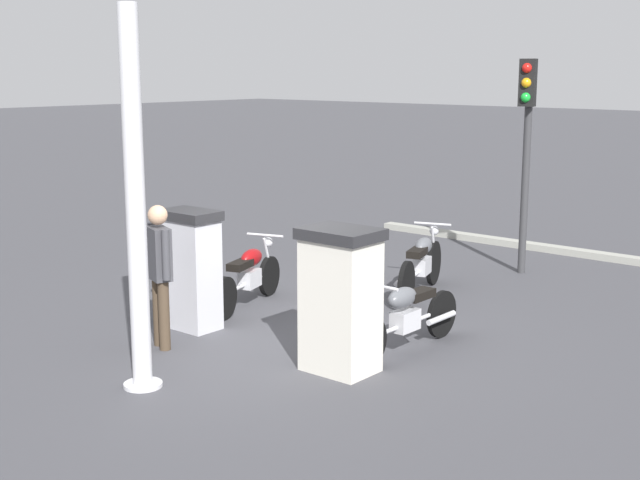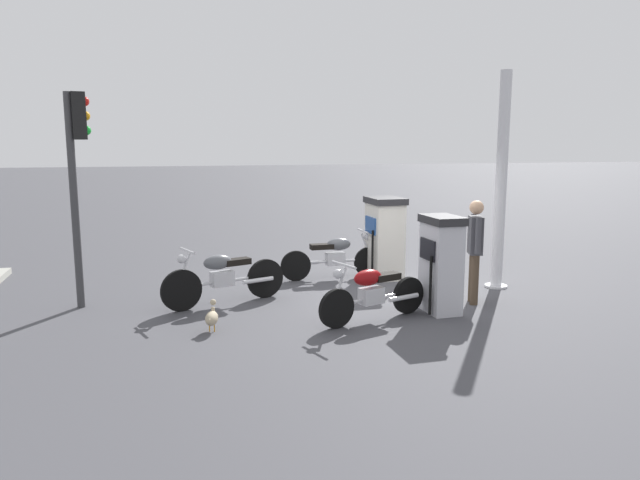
# 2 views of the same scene
# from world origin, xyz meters

# --- Properties ---
(ground_plane) EXTENTS (120.00, 120.00, 0.00)m
(ground_plane) POSITION_xyz_m (0.00, 0.00, 0.00)
(ground_plane) COLOR #424247
(fuel_pump_near) EXTENTS (0.67, 0.82, 1.57)m
(fuel_pump_near) POSITION_xyz_m (-0.46, -1.21, 0.80)
(fuel_pump_near) COLOR silver
(fuel_pump_near) RESTS_ON ground
(fuel_pump_far) EXTENTS (0.54, 0.75, 1.51)m
(fuel_pump_far) POSITION_xyz_m (-0.46, 1.21, 0.77)
(fuel_pump_far) COLOR silver
(fuel_pump_far) RESTS_ON ground
(motorcycle_near_pump) EXTENTS (2.05, 0.56, 0.93)m
(motorcycle_near_pump) POSITION_xyz_m (0.49, -1.40, 0.46)
(motorcycle_near_pump) COLOR black
(motorcycle_near_pump) RESTS_ON ground
(motorcycle_far_pump) EXTENTS (1.84, 0.79, 0.92)m
(motorcycle_far_pump) POSITION_xyz_m (0.72, 1.40, 0.44)
(motorcycle_far_pump) COLOR black
(motorcycle_far_pump) RESTS_ON ground
(motorcycle_extra) EXTENTS (2.05, 0.85, 0.97)m
(motorcycle_extra) POSITION_xyz_m (2.75, -0.07, 0.47)
(motorcycle_extra) COLOR black
(motorcycle_extra) RESTS_ON ground
(attendant_person) EXTENTS (0.31, 0.57, 1.69)m
(attendant_person) POSITION_xyz_m (-1.22, 0.88, 0.98)
(attendant_person) COLOR #473828
(attendant_person) RESTS_ON ground
(wandering_duck) EXTENTS (0.25, 0.42, 0.43)m
(wandering_duck) POSITION_xyz_m (3.05, 1.30, 0.20)
(wandering_duck) COLOR tan
(wandering_duck) RESTS_ON ground
(roadside_traffic_light) EXTENTS (0.40, 0.28, 3.37)m
(roadside_traffic_light) POSITION_xyz_m (4.91, -0.51, 2.32)
(roadside_traffic_light) COLOR #38383A
(roadside_traffic_light) RESTS_ON ground
(canopy_support_pole) EXTENTS (0.40, 0.40, 3.85)m
(canopy_support_pole) POSITION_xyz_m (-2.17, 0.02, 1.85)
(canopy_support_pole) COLOR silver
(canopy_support_pole) RESTS_ON ground
(road_edge_kerb) EXTENTS (0.28, 6.98, 0.12)m
(road_edge_kerb) POSITION_xyz_m (6.77, 0.00, 0.06)
(road_edge_kerb) COLOR #9E9E93
(road_edge_kerb) RESTS_ON ground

